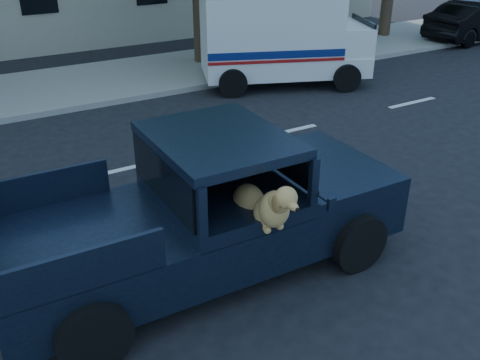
% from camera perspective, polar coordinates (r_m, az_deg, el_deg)
% --- Properties ---
extents(ground, '(120.00, 120.00, 0.00)m').
position_cam_1_polar(ground, '(7.80, -4.71, -8.42)').
color(ground, black).
rests_on(ground, ground).
extents(far_sidewalk, '(60.00, 4.00, 0.15)m').
position_cam_1_polar(far_sidewalk, '(15.85, -19.94, 9.03)').
color(far_sidewalk, gray).
rests_on(far_sidewalk, ground).
extents(lane_stripes, '(21.60, 0.14, 0.01)m').
position_cam_1_polar(lane_stripes, '(11.25, -3.34, 3.27)').
color(lane_stripes, silver).
rests_on(lane_stripes, ground).
extents(pickup_truck, '(5.48, 2.83, 1.95)m').
position_cam_1_polar(pickup_truck, '(7.24, -4.54, -5.23)').
color(pickup_truck, black).
rests_on(pickup_truck, ground).
extents(mail_truck, '(5.03, 3.66, 2.51)m').
position_cam_1_polar(mail_truck, '(15.55, 4.34, 14.12)').
color(mail_truck, silver).
rests_on(mail_truck, ground).
extents(parked_sedan, '(1.68, 4.55, 1.49)m').
position_cam_1_polar(parked_sedan, '(23.08, 24.03, 15.25)').
color(parked_sedan, black).
rests_on(parked_sedan, ground).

